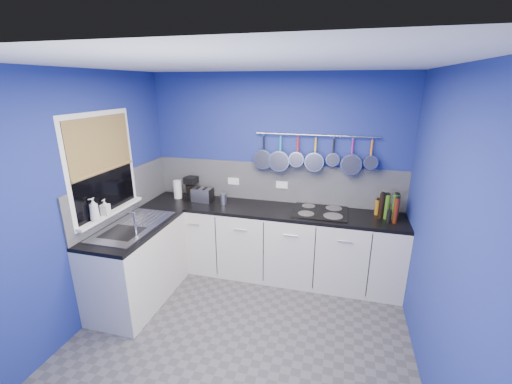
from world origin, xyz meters
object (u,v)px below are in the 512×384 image
at_px(paper_towel, 178,189).
at_px(canister, 223,198).
at_px(coffee_maker, 191,188).
at_px(hob, 320,211).
at_px(soap_bottle_a, 94,209).
at_px(soap_bottle_b, 105,207).
at_px(toaster, 202,195).

relative_size(paper_towel, canister, 1.82).
distance_m(coffee_maker, canister, 0.51).
height_order(canister, hob, canister).
height_order(soap_bottle_a, canister, soap_bottle_a).
height_order(soap_bottle_b, hob, soap_bottle_b).
bearing_deg(paper_towel, hob, -0.83).
relative_size(paper_towel, toaster, 0.89).
height_order(paper_towel, toaster, paper_towel).
bearing_deg(soap_bottle_a, coffee_maker, 71.62).
height_order(paper_towel, hob, paper_towel).
bearing_deg(paper_towel, coffee_maker, 17.45).
xyz_separation_m(coffee_maker, hob, (1.72, -0.08, -0.14)).
distance_m(coffee_maker, toaster, 0.22).
distance_m(paper_towel, hob, 1.89).
xyz_separation_m(soap_bottle_a, toaster, (0.62, 1.20, -0.18)).
xyz_separation_m(toaster, canister, (0.30, -0.01, -0.02)).
xyz_separation_m(soap_bottle_a, canister, (0.92, 1.19, -0.20)).
xyz_separation_m(soap_bottle_b, coffee_maker, (0.43, 1.13, -0.09)).
bearing_deg(canister, hob, 0.83).
height_order(coffee_maker, canister, coffee_maker).
bearing_deg(soap_bottle_a, toaster, 62.54).
bearing_deg(hob, paper_towel, 179.17).
xyz_separation_m(soap_bottle_b, toaster, (0.62, 1.04, -0.15)).
height_order(soap_bottle_b, paper_towel, soap_bottle_b).
distance_m(soap_bottle_b, toaster, 1.22).
height_order(soap_bottle_a, soap_bottle_b, soap_bottle_a).
xyz_separation_m(coffee_maker, toaster, (0.19, -0.09, -0.06)).
distance_m(toaster, canister, 0.30).
distance_m(soap_bottle_a, canister, 1.52).
xyz_separation_m(soap_bottle_b, canister, (0.92, 1.04, -0.17)).
distance_m(coffee_maker, hob, 1.72).
relative_size(canister, hob, 0.21).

